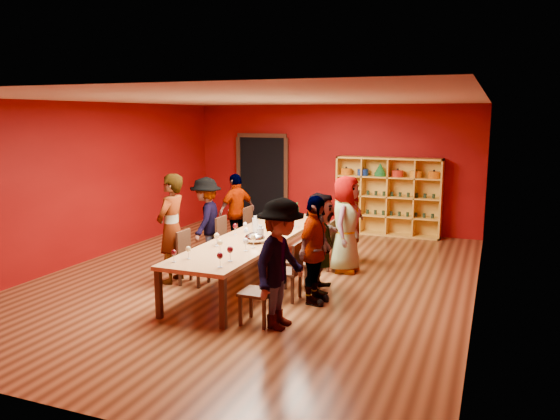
# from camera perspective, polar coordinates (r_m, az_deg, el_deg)

# --- Properties ---
(room_shell) EXTENTS (7.10, 9.10, 3.04)m
(room_shell) POSITION_cam_1_polar(r_m,az_deg,el_deg) (9.04, -2.50, 1.94)
(room_shell) COLOR #4F2915
(room_shell) RESTS_ON ground
(tasting_table) EXTENTS (1.10, 4.50, 0.75)m
(tasting_table) POSITION_cam_1_polar(r_m,az_deg,el_deg) (9.19, -2.46, -3.01)
(tasting_table) COLOR #B8814C
(tasting_table) RESTS_ON ground
(doorway) EXTENTS (1.40, 0.17, 2.30)m
(doorway) POSITION_cam_1_polar(r_m,az_deg,el_deg) (13.84, -1.78, 3.13)
(doorway) COLOR black
(doorway) RESTS_ON ground
(shelving_unit) EXTENTS (2.40, 0.40, 1.80)m
(shelving_unit) POSITION_cam_1_polar(r_m,az_deg,el_deg) (12.81, 11.24, 1.78)
(shelving_unit) COLOR gold
(shelving_unit) RESTS_ON ground
(chair_person_left_1) EXTENTS (0.42, 0.42, 0.89)m
(chair_person_left_1) POSITION_cam_1_polar(r_m,az_deg,el_deg) (9.08, -9.43, -4.61)
(chair_person_left_1) COLOR black
(chair_person_left_1) RESTS_ON ground
(person_left_1) EXTENTS (0.51, 0.68, 1.81)m
(person_left_1) POSITION_cam_1_polar(r_m,az_deg,el_deg) (9.16, -11.27, -1.90)
(person_left_1) COLOR #141939
(person_left_1) RESTS_ON ground
(chair_person_left_3) EXTENTS (0.42, 0.42, 0.89)m
(chair_person_left_3) POSITION_cam_1_polar(r_m,az_deg,el_deg) (10.20, -5.61, -2.92)
(chair_person_left_3) COLOR black
(chair_person_left_3) RESTS_ON ground
(person_left_3) EXTENTS (0.66, 1.11, 1.61)m
(person_left_3) POSITION_cam_1_polar(r_m,az_deg,el_deg) (10.33, -7.72, -1.04)
(person_left_3) COLOR #5E8AC3
(person_left_3) RESTS_ON ground
(chair_person_left_4) EXTENTS (0.42, 0.42, 0.89)m
(chair_person_left_4) POSITION_cam_1_polar(r_m,az_deg,el_deg) (11.24, -2.85, -1.69)
(chair_person_left_4) COLOR black
(chair_person_left_4) RESTS_ON ground
(person_left_4) EXTENTS (0.76, 1.01, 1.56)m
(person_left_4) POSITION_cam_1_polar(r_m,az_deg,el_deg) (11.34, -4.54, -0.13)
(person_left_4) COLOR #15183A
(person_left_4) RESTS_ON ground
(chair_person_right_0) EXTENTS (0.42, 0.42, 0.89)m
(chair_person_right_0) POSITION_cam_1_polar(r_m,az_deg,el_deg) (7.27, -1.81, -8.18)
(chair_person_right_0) COLOR black
(chair_person_right_0) RESTS_ON ground
(person_right_0) EXTENTS (0.56, 1.14, 1.71)m
(person_right_0) POSITION_cam_1_polar(r_m,az_deg,el_deg) (7.07, 0.07, -5.65)
(person_right_0) COLOR #618CC7
(person_right_0) RESTS_ON ground
(chair_person_right_1) EXTENTS (0.42, 0.42, 0.89)m
(chair_person_right_1) POSITION_cam_1_polar(r_m,az_deg,el_deg) (8.20, 1.13, -6.07)
(chair_person_right_1) COLOR black
(chair_person_right_1) RESTS_ON ground
(person_right_1) EXTENTS (0.49, 0.97, 1.61)m
(person_right_1) POSITION_cam_1_polar(r_m,az_deg,el_deg) (8.00, 3.62, -4.21)
(person_right_1) COLOR #4A4A4E
(person_right_1) RESTS_ON ground
(chair_person_right_2) EXTENTS (0.42, 0.42, 0.89)m
(chair_person_right_2) POSITION_cam_1_polar(r_m,az_deg,el_deg) (8.75, 2.53, -5.05)
(chair_person_right_2) COLOR black
(chair_person_right_2) RESTS_ON ground
(person_right_2) EXTENTS (0.70, 1.51, 1.57)m
(person_right_2) POSITION_cam_1_polar(r_m,az_deg,el_deg) (8.60, 4.21, -3.34)
(person_right_2) COLOR #C18186
(person_right_2) RESTS_ON ground
(chair_person_right_3) EXTENTS (0.42, 0.42, 0.89)m
(chair_person_right_3) POSITION_cam_1_polar(r_m,az_deg,el_deg) (9.84, 4.80, -3.38)
(chair_person_right_3) COLOR black
(chair_person_right_3) RESTS_ON ground
(person_right_3) EXTENTS (0.48, 0.85, 1.71)m
(person_right_3) POSITION_cam_1_polar(r_m,az_deg,el_deg) (9.67, 6.87, -1.47)
(person_right_3) COLOR #4C4C51
(person_right_3) RESTS_ON ground
(chair_person_right_4) EXTENTS (0.42, 0.42, 0.89)m
(chair_person_right_4) POSITION_cam_1_polar(r_m,az_deg,el_deg) (10.47, 5.87, -2.59)
(chair_person_right_4) COLOR black
(chair_person_right_4) RESTS_ON ground
(person_right_4) EXTENTS (0.48, 0.60, 1.52)m
(person_right_4) POSITION_cam_1_polar(r_m,az_deg,el_deg) (10.33, 7.69, -1.31)
(person_right_4) COLOR white
(person_right_4) RESTS_ON ground
(wine_glass_0) EXTENTS (0.08, 0.08, 0.21)m
(wine_glass_0) POSITION_cam_1_polar(r_m,az_deg,el_deg) (8.04, -6.29, -3.47)
(wine_glass_0) COLOR silver
(wine_glass_0) RESTS_ON tasting_table
(wine_glass_1) EXTENTS (0.08, 0.08, 0.20)m
(wine_glass_1) POSITION_cam_1_polar(r_m,az_deg,el_deg) (8.86, -0.70, -2.21)
(wine_glass_1) COLOR silver
(wine_glass_1) RESTS_ON tasting_table
(wine_glass_2) EXTENTS (0.08, 0.08, 0.20)m
(wine_glass_2) POSITION_cam_1_polar(r_m,az_deg,el_deg) (8.13, -3.62, -3.31)
(wine_glass_2) COLOR silver
(wine_glass_2) RESTS_ON tasting_table
(wine_glass_3) EXTENTS (0.08, 0.08, 0.20)m
(wine_glass_3) POSITION_cam_1_polar(r_m,az_deg,el_deg) (10.95, -0.37, 0.12)
(wine_glass_3) COLOR silver
(wine_glass_3) RESTS_ON tasting_table
(wine_glass_4) EXTENTS (0.09, 0.09, 0.22)m
(wine_glass_4) POSITION_cam_1_polar(r_m,az_deg,el_deg) (7.58, -5.24, -4.21)
(wine_glass_4) COLOR silver
(wine_glass_4) RESTS_ON tasting_table
(wine_glass_5) EXTENTS (0.08, 0.08, 0.21)m
(wine_glass_5) POSITION_cam_1_polar(r_m,az_deg,el_deg) (7.29, -6.29, -4.84)
(wine_glass_5) COLOR silver
(wine_glass_5) RESTS_ON tasting_table
(wine_glass_6) EXTENTS (0.07, 0.07, 0.18)m
(wine_glass_6) POSITION_cam_1_polar(r_m,az_deg,el_deg) (7.65, -11.04, -4.44)
(wine_glass_6) COLOR silver
(wine_glass_6) RESTS_ON tasting_table
(wine_glass_7) EXTENTS (0.07, 0.07, 0.18)m
(wine_glass_7) POSITION_cam_1_polar(r_m,az_deg,el_deg) (7.79, -9.56, -4.11)
(wine_glass_7) COLOR silver
(wine_glass_7) RESTS_ON tasting_table
(wine_glass_8) EXTENTS (0.09, 0.09, 0.22)m
(wine_glass_8) POSITION_cam_1_polar(r_m,az_deg,el_deg) (9.83, 1.66, -0.90)
(wine_glass_8) COLOR silver
(wine_glass_8) RESTS_ON tasting_table
(wine_glass_9) EXTENTS (0.08, 0.08, 0.21)m
(wine_glass_9) POSITION_cam_1_polar(r_m,az_deg,el_deg) (9.94, -2.27, -0.84)
(wine_glass_9) COLOR silver
(wine_glass_9) RESTS_ON tasting_table
(wine_glass_10) EXTENTS (0.08, 0.08, 0.21)m
(wine_glass_10) POSITION_cam_1_polar(r_m,az_deg,el_deg) (10.73, 3.42, -0.04)
(wine_glass_10) COLOR silver
(wine_glass_10) RESTS_ON tasting_table
(wine_glass_11) EXTENTS (0.08, 0.08, 0.20)m
(wine_glass_11) POSITION_cam_1_polar(r_m,az_deg,el_deg) (10.67, 3.08, -0.15)
(wine_glass_11) COLOR silver
(wine_glass_11) RESTS_ON tasting_table
(wine_glass_12) EXTENTS (0.09, 0.09, 0.21)m
(wine_glass_12) POSITION_cam_1_polar(r_m,az_deg,el_deg) (10.28, -0.28, -0.45)
(wine_glass_12) COLOR silver
(wine_glass_12) RESTS_ON tasting_table
(wine_glass_13) EXTENTS (0.08, 0.08, 0.21)m
(wine_glass_13) POSITION_cam_1_polar(r_m,az_deg,el_deg) (9.09, -0.35, -1.85)
(wine_glass_13) COLOR silver
(wine_glass_13) RESTS_ON tasting_table
(wine_glass_14) EXTENTS (0.09, 0.09, 0.21)m
(wine_glass_14) POSITION_cam_1_polar(r_m,az_deg,el_deg) (8.33, -2.82, -2.91)
(wine_glass_14) COLOR silver
(wine_glass_14) RESTS_ON tasting_table
(wine_glass_15) EXTENTS (0.07, 0.07, 0.18)m
(wine_glass_15) POSITION_cam_1_polar(r_m,az_deg,el_deg) (9.39, -3.67, -1.59)
(wine_glass_15) COLOR silver
(wine_glass_15) RESTS_ON tasting_table
(wine_glass_16) EXTENTS (0.08, 0.08, 0.19)m
(wine_glass_16) POSITION_cam_1_polar(r_m,az_deg,el_deg) (8.59, -6.60, -2.70)
(wine_glass_16) COLOR silver
(wine_glass_16) RESTS_ON tasting_table
(wine_glass_17) EXTENTS (0.08, 0.08, 0.21)m
(wine_glass_17) POSITION_cam_1_polar(r_m,az_deg,el_deg) (8.47, -6.64, -2.77)
(wine_glass_17) COLOR silver
(wine_glass_17) RESTS_ON tasting_table
(wine_glass_18) EXTENTS (0.08, 0.08, 0.19)m
(wine_glass_18) POSITION_cam_1_polar(r_m,az_deg,el_deg) (9.25, -4.72, -1.74)
(wine_glass_18) COLOR silver
(wine_glass_18) RESTS_ON tasting_table
(wine_glass_19) EXTENTS (0.08, 0.08, 0.21)m
(wine_glass_19) POSITION_cam_1_polar(r_m,az_deg,el_deg) (8.84, -3.55, -2.19)
(wine_glass_19) COLOR silver
(wine_glass_19) RESTS_ON tasting_table
(wine_glass_20) EXTENTS (0.08, 0.08, 0.19)m
(wine_glass_20) POSITION_cam_1_polar(r_m,az_deg,el_deg) (10.74, -0.17, -0.07)
(wine_glass_20) COLOR silver
(wine_glass_20) RESTS_ON tasting_table
(wine_glass_21) EXTENTS (0.08, 0.08, 0.20)m
(wine_glass_21) POSITION_cam_1_polar(r_m,az_deg,el_deg) (9.78, 1.13, -1.02)
(wine_glass_21) COLOR silver
(wine_glass_21) RESTS_ON tasting_table
(spittoon_bowl) EXTENTS (0.33, 0.33, 0.18)m
(spittoon_bowl) POSITION_cam_1_polar(r_m,az_deg,el_deg) (8.66, -2.65, -2.94)
(spittoon_bowl) COLOR silver
(spittoon_bowl) RESTS_ON tasting_table
(carafe_a) EXTENTS (0.13, 0.13, 0.27)m
(carafe_a) POSITION_cam_1_polar(r_m,az_deg,el_deg) (9.50, -2.59, -1.51)
(carafe_a) COLOR silver
(carafe_a) RESTS_ON tasting_table
(carafe_b) EXTENTS (0.13, 0.13, 0.28)m
(carafe_b) POSITION_cam_1_polar(r_m,az_deg,el_deg) (8.66, -2.06, -2.61)
(carafe_b) COLOR silver
(carafe_b) RESTS_ON tasting_table
(wine_bottle) EXTENTS (0.11, 0.11, 0.33)m
(wine_bottle) POSITION_cam_1_polar(r_m,az_deg,el_deg) (10.61, 1.79, -0.29)
(wine_bottle) COLOR #153C19
(wine_bottle) RESTS_ON tasting_table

